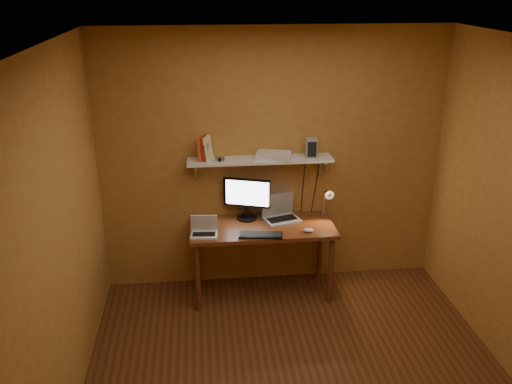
{
  "coord_description": "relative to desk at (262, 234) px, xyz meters",
  "views": [
    {
      "loc": [
        -0.71,
        -3.44,
        2.99
      ],
      "look_at": [
        -0.21,
        1.18,
        1.15
      ],
      "focal_mm": 38.0,
      "sensor_mm": 36.0,
      "label": 1
    }
  ],
  "objects": [
    {
      "name": "desk_lamp",
      "position": [
        0.66,
        0.13,
        0.29
      ],
      "size": [
        0.09,
        0.23,
        0.38
      ],
      "color": "silver",
      "rests_on": "desk"
    },
    {
      "name": "shelf_camera",
      "position": [
        -0.39,
        0.13,
        0.74
      ],
      "size": [
        0.09,
        0.06,
        0.05
      ],
      "color": "silver",
      "rests_on": "wall_shelf"
    },
    {
      "name": "wall_shelf",
      "position": [
        0.0,
        0.19,
        0.69
      ],
      "size": [
        1.4,
        0.25,
        0.21
      ],
      "color": "silver",
      "rests_on": "room"
    },
    {
      "name": "speaker_left",
      "position": [
        -0.54,
        0.2,
        0.8
      ],
      "size": [
        0.12,
        0.12,
        0.18
      ],
      "primitive_type": "cube",
      "rotation": [
        0.0,
        0.0,
        -0.17
      ],
      "color": "gray",
      "rests_on": "wall_shelf"
    },
    {
      "name": "room",
      "position": [
        0.14,
        -1.28,
        0.64
      ],
      "size": [
        3.44,
        3.24,
        2.64
      ],
      "color": "#573116",
      "rests_on": "ground"
    },
    {
      "name": "monitor",
      "position": [
        -0.13,
        0.19,
        0.32
      ],
      "size": [
        0.45,
        0.25,
        0.42
      ],
      "rotation": [
        0.0,
        0.0,
        -0.32
      ],
      "color": "black",
      "rests_on": "desk"
    },
    {
      "name": "keyboard",
      "position": [
        -0.04,
        -0.21,
        0.1
      ],
      "size": [
        0.42,
        0.19,
        0.02
      ],
      "primitive_type": "cube",
      "rotation": [
        0.0,
        0.0,
        -0.15
      ],
      "color": "black",
      "rests_on": "desk"
    },
    {
      "name": "router",
      "position": [
        0.13,
        0.19,
        0.74
      ],
      "size": [
        0.37,
        0.29,
        0.05
      ],
      "primitive_type": "cube",
      "rotation": [
        0.0,
        0.0,
        -0.25
      ],
      "color": "silver",
      "rests_on": "wall_shelf"
    },
    {
      "name": "books",
      "position": [
        -0.52,
        0.22,
        0.82
      ],
      "size": [
        0.16,
        0.16,
        0.23
      ],
      "color": "#C34320",
      "rests_on": "wall_shelf"
    },
    {
      "name": "mouse",
      "position": [
        0.42,
        -0.18,
        0.1
      ],
      "size": [
        0.11,
        0.09,
        0.04
      ],
      "primitive_type": "ellipsoid",
      "rotation": [
        0.0,
        0.0,
        -0.35
      ],
      "color": "silver",
      "rests_on": "desk"
    },
    {
      "name": "netbook",
      "position": [
        -0.56,
        -0.13,
        0.14
      ],
      "size": [
        0.26,
        0.2,
        0.19
      ],
      "rotation": [
        0.0,
        0.0,
        -0.08
      ],
      "color": "silver",
      "rests_on": "desk"
    },
    {
      "name": "desk",
      "position": [
        0.0,
        0.0,
        0.0
      ],
      "size": [
        1.4,
        0.6,
        0.75
      ],
      "color": "brown",
      "rests_on": "ground"
    },
    {
      "name": "laptop",
      "position": [
        0.2,
        0.15,
        0.15
      ],
      "size": [
        0.39,
        0.33,
        0.26
      ],
      "rotation": [
        0.0,
        0.0,
        0.3
      ],
      "color": "gray",
      "rests_on": "desk"
    },
    {
      "name": "speaker_right",
      "position": [
        0.49,
        0.18,
        0.8
      ],
      "size": [
        0.11,
        0.11,
        0.19
      ],
      "primitive_type": "cube",
      "rotation": [
        0.0,
        0.0,
        -0.06
      ],
      "color": "gray",
      "rests_on": "wall_shelf"
    }
  ]
}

